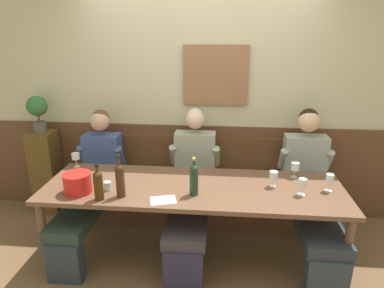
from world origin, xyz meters
The scene contains 21 objects.
ground_plane centered at (0.00, 0.00, -0.01)m, with size 6.80×6.80×0.02m, color brown.
room_wall_back centered at (0.00, 1.09, 1.40)m, with size 6.80×0.12×2.80m.
wood_wainscot_panel centered at (0.00, 1.04, 0.53)m, with size 6.80×0.03×1.06m, color brown.
wall_bench centered at (0.00, 0.83, 0.28)m, with size 2.99×0.42×0.94m.
dining_table centered at (0.00, 0.13, 0.68)m, with size 2.69×0.85×0.75m.
person_left_seat centered at (-1.07, 0.46, 0.62)m, with size 0.50×1.29×1.27m.
person_center_right_seat centered at (-0.04, 0.45, 0.62)m, with size 0.54×1.28×1.31m.
person_center_left_seat centered at (1.12, 0.46, 0.64)m, with size 0.54×1.29×1.33m.
ice_bucket centered at (-0.98, -0.08, 0.84)m, with size 0.24×0.24×0.17m, color red.
wine_bottle_clear_water centered at (-0.75, -0.20, 0.89)m, with size 0.08×0.08×0.32m.
wine_bottle_amber_mid centered at (0.02, -0.03, 0.90)m, with size 0.07×0.07×0.34m.
wine_bottle_green_tall centered at (-0.59, -0.13, 0.91)m, with size 0.07×0.07×0.38m.
wine_glass_right_end centered at (0.94, 0.41, 0.86)m, with size 0.08×0.08×0.15m.
wine_glass_mid_right centered at (1.18, 0.14, 0.86)m, with size 0.07×0.07×0.16m.
wine_glass_mid_left centered at (0.71, 0.18, 0.85)m, with size 0.07×0.07×0.15m.
wine_glass_left_end centered at (-1.23, 0.46, 0.86)m, with size 0.08×0.08×0.15m.
wine_glass_by_bottle centered at (0.93, 0.04, 0.86)m, with size 0.07×0.07×0.15m.
water_tumbler_center centered at (-0.74, -0.02, 0.79)m, with size 0.07×0.07×0.08m, color silver.
tasting_sheet_left_guest centered at (-0.22, -0.16, 0.75)m, with size 0.21×0.15×0.00m, color white.
corner_pedestal centered at (-1.80, 0.86, 0.49)m, with size 0.28×0.28×0.99m, color #563D19.
potted_plant centered at (-1.80, 0.86, 1.24)m, with size 0.22×0.22×0.41m.
Camera 1 is at (0.25, -2.64, 2.10)m, focal length 31.84 mm.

